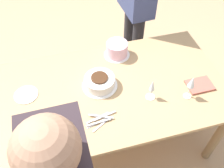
{
  "coord_description": "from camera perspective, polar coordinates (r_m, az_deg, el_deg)",
  "views": [
    {
      "loc": [
        -0.31,
        -1.15,
        2.18
      ],
      "look_at": [
        0.0,
        0.0,
        0.79
      ],
      "focal_mm": 40.0,
      "sensor_mm": 36.0,
      "label": 1
    }
  ],
  "objects": [
    {
      "name": "cake_center_white",
      "position": [
        1.85,
        -2.83,
        0.5
      ],
      "size": [
        0.27,
        0.27,
        0.1
      ],
      "color": "white",
      "rests_on": "dining_table"
    },
    {
      "name": "dessert_plate_left",
      "position": [
        1.93,
        -19.03,
        -2.33
      ],
      "size": [
        0.17,
        0.17,
        0.01
      ],
      "color": "white",
      "rests_on": "dining_table"
    },
    {
      "name": "fork_pile",
      "position": [
        1.69,
        -2.69,
        -8.17
      ],
      "size": [
        0.22,
        0.14,
        0.02
      ],
      "color": "silver",
      "rests_on": "dining_table"
    },
    {
      "name": "ground_plane",
      "position": [
        2.48,
        -0.0,
        -11.99
      ],
      "size": [
        12.0,
        12.0,
        0.0
      ],
      "primitive_type": "plane",
      "color": "tan"
    },
    {
      "name": "dining_table",
      "position": [
        1.94,
        -0.0,
        -2.81
      ],
      "size": [
        1.72,
        0.97,
        0.74
      ],
      "color": "tan",
      "rests_on": "ground_plane"
    },
    {
      "name": "cake_back_decorated",
      "position": [
        2.08,
        1.14,
        7.92
      ],
      "size": [
        0.22,
        0.22,
        0.12
      ],
      "color": "white",
      "rests_on": "dining_table"
    },
    {
      "name": "napkin_stack",
      "position": [
        1.99,
        19.4,
        -0.24
      ],
      "size": [
        0.19,
        0.14,
        0.02
      ],
      "color": "#B75B4C",
      "rests_on": "dining_table"
    },
    {
      "name": "wine_glass_near",
      "position": [
        1.75,
        9.16,
        -0.7
      ],
      "size": [
        0.07,
        0.07,
        0.18
      ],
      "color": "silver",
      "rests_on": "dining_table"
    },
    {
      "name": "cake_front_chocolate",
      "position": [
        1.62,
        -12.21,
        -11.35
      ],
      "size": [
        0.25,
        0.25,
        0.11
      ],
      "color": "white",
      "rests_on": "dining_table"
    },
    {
      "name": "wine_glass_far",
      "position": [
        1.79,
        17.79,
        0.23
      ],
      "size": [
        0.06,
        0.06,
        0.21
      ],
      "color": "silver",
      "rests_on": "dining_table"
    }
  ]
}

